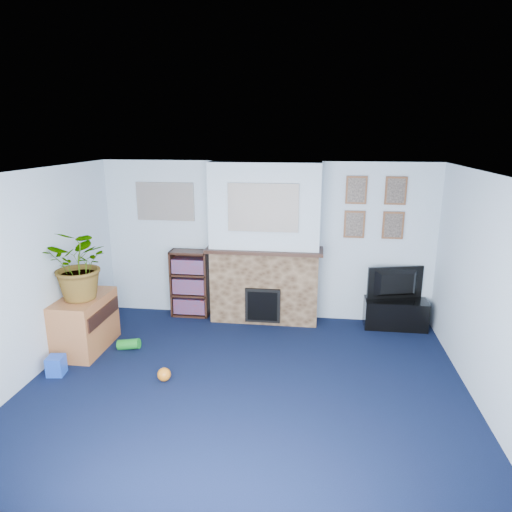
# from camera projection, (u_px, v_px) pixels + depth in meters

# --- Properties ---
(floor) EXTENTS (5.00, 4.50, 0.01)m
(floor) POSITION_uv_depth(u_px,v_px,m) (243.00, 392.00, 5.09)
(floor) COLOR black
(floor) RESTS_ON ground
(ceiling) EXTENTS (5.00, 4.50, 0.01)m
(ceiling) POSITION_uv_depth(u_px,v_px,m) (242.00, 175.00, 4.46)
(ceiling) COLOR white
(ceiling) RESTS_ON wall_back
(wall_back) EXTENTS (5.00, 0.04, 2.40)m
(wall_back) POSITION_uv_depth(u_px,v_px,m) (266.00, 241.00, 6.92)
(wall_back) COLOR silver
(wall_back) RESTS_ON ground
(wall_front) EXTENTS (5.00, 0.04, 2.40)m
(wall_front) POSITION_uv_depth(u_px,v_px,m) (181.00, 420.00, 2.62)
(wall_front) COLOR silver
(wall_front) RESTS_ON ground
(wall_left) EXTENTS (0.04, 4.50, 2.40)m
(wall_left) POSITION_uv_depth(u_px,v_px,m) (22.00, 281.00, 5.09)
(wall_left) COLOR silver
(wall_left) RESTS_ON ground
(wall_right) EXTENTS (0.04, 4.50, 2.40)m
(wall_right) POSITION_uv_depth(u_px,v_px,m) (495.00, 302.00, 4.46)
(wall_right) COLOR silver
(wall_right) RESTS_ON ground
(chimney_breast) EXTENTS (1.72, 0.50, 2.40)m
(chimney_breast) POSITION_uv_depth(u_px,v_px,m) (265.00, 246.00, 6.73)
(chimney_breast) COLOR brown
(chimney_breast) RESTS_ON ground
(collage_main) EXTENTS (1.00, 0.03, 0.68)m
(collage_main) POSITION_uv_depth(u_px,v_px,m) (263.00, 208.00, 6.38)
(collage_main) COLOR gray
(collage_main) RESTS_ON chimney_breast
(collage_left) EXTENTS (0.90, 0.03, 0.58)m
(collage_left) POSITION_uv_depth(u_px,v_px,m) (165.00, 202.00, 6.95)
(collage_left) COLOR gray
(collage_left) RESTS_ON wall_back
(portrait_tl) EXTENTS (0.30, 0.03, 0.40)m
(portrait_tl) POSITION_uv_depth(u_px,v_px,m) (356.00, 190.00, 6.53)
(portrait_tl) COLOR brown
(portrait_tl) RESTS_ON wall_back
(portrait_tr) EXTENTS (0.30, 0.03, 0.40)m
(portrait_tr) POSITION_uv_depth(u_px,v_px,m) (396.00, 191.00, 6.46)
(portrait_tr) COLOR brown
(portrait_tr) RESTS_ON wall_back
(portrait_bl) EXTENTS (0.30, 0.03, 0.40)m
(portrait_bl) POSITION_uv_depth(u_px,v_px,m) (354.00, 224.00, 6.66)
(portrait_bl) COLOR brown
(portrait_bl) RESTS_ON wall_back
(portrait_br) EXTENTS (0.30, 0.03, 0.40)m
(portrait_br) POSITION_uv_depth(u_px,v_px,m) (393.00, 225.00, 6.59)
(portrait_br) COLOR brown
(portrait_br) RESTS_ON wall_back
(tv_stand) EXTENTS (0.90, 0.38, 0.42)m
(tv_stand) POSITION_uv_depth(u_px,v_px,m) (395.00, 313.00, 6.72)
(tv_stand) COLOR black
(tv_stand) RESTS_ON ground
(television) EXTENTS (0.84, 0.32, 0.48)m
(television) POSITION_uv_depth(u_px,v_px,m) (397.00, 284.00, 6.63)
(television) COLOR black
(television) RESTS_ON tv_stand
(bookshelf) EXTENTS (0.58, 0.28, 1.05)m
(bookshelf) POSITION_uv_depth(u_px,v_px,m) (190.00, 285.00, 7.12)
(bookshelf) COLOR black
(bookshelf) RESTS_ON ground
(sideboard) EXTENTS (0.52, 0.94, 0.73)m
(sideboard) POSITION_uv_depth(u_px,v_px,m) (85.00, 324.00, 6.03)
(sideboard) COLOR #A86236
(sideboard) RESTS_ON ground
(potted_plant) EXTENTS (0.88, 0.78, 0.93)m
(potted_plant) POSITION_uv_depth(u_px,v_px,m) (81.00, 264.00, 5.75)
(potted_plant) COLOR #26661E
(potted_plant) RESTS_ON sideboard
(mantel_clock) EXTENTS (0.10, 0.06, 0.13)m
(mantel_clock) POSITION_uv_depth(u_px,v_px,m) (266.00, 244.00, 6.68)
(mantel_clock) COLOR gold
(mantel_clock) RESTS_ON chimney_breast
(mantel_candle) EXTENTS (0.05, 0.05, 0.15)m
(mantel_candle) POSITION_uv_depth(u_px,v_px,m) (287.00, 244.00, 6.63)
(mantel_candle) COLOR #B2BFC6
(mantel_candle) RESTS_ON chimney_breast
(mantel_teddy) EXTENTS (0.13, 0.13, 0.13)m
(mantel_teddy) POSITION_uv_depth(u_px,v_px,m) (232.00, 243.00, 6.74)
(mantel_teddy) COLOR gray
(mantel_teddy) RESTS_ON chimney_breast
(mantel_can) EXTENTS (0.07, 0.07, 0.13)m
(mantel_can) POSITION_uv_depth(u_px,v_px,m) (313.00, 246.00, 6.59)
(mantel_can) COLOR blue
(mantel_can) RESTS_ON chimney_breast
(green_crate) EXTENTS (0.40, 0.34, 0.30)m
(green_crate) POSITION_uv_depth(u_px,v_px,m) (83.00, 338.00, 6.11)
(green_crate) COLOR #198C26
(green_crate) RESTS_ON ground
(toy_ball) EXTENTS (0.16, 0.16, 0.16)m
(toy_ball) POSITION_uv_depth(u_px,v_px,m) (164.00, 374.00, 5.30)
(toy_ball) COLOR orange
(toy_ball) RESTS_ON ground
(toy_block) EXTENTS (0.21, 0.21, 0.23)m
(toy_block) POSITION_uv_depth(u_px,v_px,m) (56.00, 366.00, 5.43)
(toy_block) COLOR blue
(toy_block) RESTS_ON ground
(toy_tube) EXTENTS (0.31, 0.14, 0.18)m
(toy_tube) POSITION_uv_depth(u_px,v_px,m) (129.00, 344.00, 6.07)
(toy_tube) COLOR #198C26
(toy_tube) RESTS_ON ground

